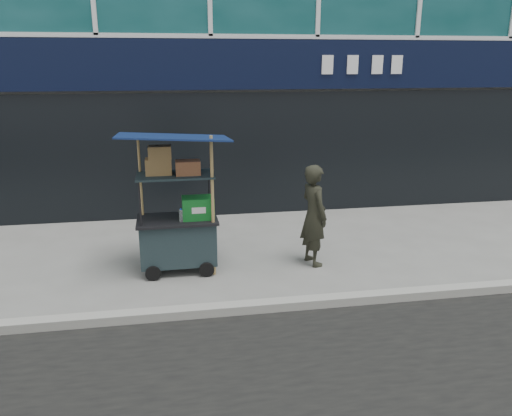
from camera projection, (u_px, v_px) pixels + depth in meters
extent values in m
plane|color=slate|center=(243.00, 305.00, 6.32)|extent=(80.00, 80.00, 0.00)
cube|color=#989890|center=(245.00, 308.00, 6.11)|extent=(80.00, 0.18, 0.12)
cube|color=black|center=(211.00, 65.00, 9.15)|extent=(15.68, 0.06, 0.90)
cube|color=black|center=(213.00, 156.00, 9.66)|extent=(15.68, 0.04, 2.40)
cube|color=black|center=(178.00, 241.00, 7.26)|extent=(1.08, 0.64, 0.63)
cylinder|color=black|center=(153.00, 274.00, 6.97)|extent=(0.21, 0.05, 0.21)
cylinder|color=black|center=(207.00, 270.00, 7.10)|extent=(0.21, 0.05, 0.21)
cube|color=black|center=(177.00, 220.00, 7.16)|extent=(1.15, 0.71, 0.04)
cylinder|color=black|center=(140.00, 205.00, 6.73)|extent=(0.03, 0.03, 0.67)
cylinder|color=black|center=(213.00, 202.00, 6.90)|extent=(0.03, 0.03, 0.67)
cylinder|color=black|center=(142.00, 195.00, 7.24)|extent=(0.03, 0.03, 0.67)
cylinder|color=black|center=(209.00, 192.00, 7.41)|extent=(0.03, 0.03, 0.67)
cube|color=black|center=(175.00, 175.00, 6.98)|extent=(1.08, 0.64, 0.03)
cylinder|color=#9C8446|center=(213.00, 208.00, 6.93)|extent=(0.05, 0.05, 2.01)
cylinder|color=#9C8446|center=(142.00, 204.00, 7.28)|extent=(0.04, 0.04, 1.92)
cube|color=#0D1D4A|center=(173.00, 137.00, 6.83)|extent=(1.53, 1.09, 0.18)
cube|color=#10691A|center=(198.00, 208.00, 7.12)|extent=(0.45, 0.32, 0.31)
cylinder|color=silver|center=(181.00, 216.00, 6.97)|extent=(0.06, 0.06, 0.18)
cylinder|color=blue|center=(181.00, 209.00, 6.94)|extent=(0.03, 0.03, 0.02)
cube|color=brown|center=(158.00, 166.00, 6.95)|extent=(0.36, 0.27, 0.22)
cube|color=olive|center=(188.00, 168.00, 6.93)|extent=(0.34, 0.25, 0.20)
cube|color=brown|center=(160.00, 152.00, 6.88)|extent=(0.32, 0.24, 0.18)
imported|color=black|center=(314.00, 215.00, 7.41)|extent=(0.49, 0.63, 1.53)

